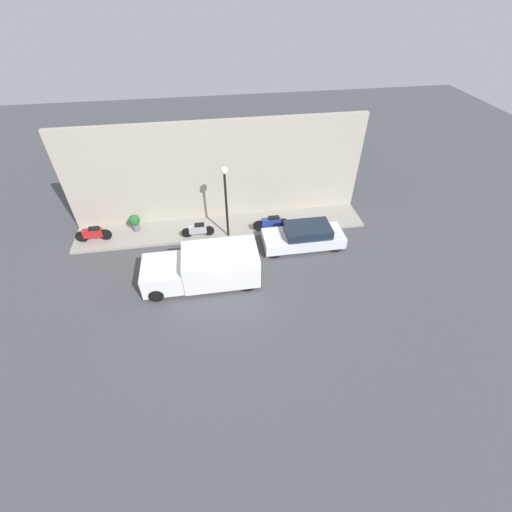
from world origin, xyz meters
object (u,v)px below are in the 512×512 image
object	(u,v)px
parked_car	(304,236)
motorcycle_red	(93,234)
potted_plant	(135,222)
streetlamp	(225,190)
delivery_van	(203,267)
motorcycle_blue	(271,223)
scooter_silver	(198,230)

from	to	relation	value
parked_car	motorcycle_red	world-z (taller)	parked_car
potted_plant	streetlamp	bearing A→B (deg)	-104.28
delivery_van	motorcycle_blue	size ratio (longest dim) A/B	2.64
parked_car	motorcycle_red	distance (m)	11.30
potted_plant	motorcycle_red	bearing A→B (deg)	106.37
delivery_van	potted_plant	world-z (taller)	delivery_van
motorcycle_blue	potted_plant	xyz separation A→B (m)	(1.10, 7.50, 0.12)
motorcycle_red	motorcycle_blue	xyz separation A→B (m)	(-0.47, -9.63, -0.00)
motorcycle_blue	scooter_silver	bearing A→B (deg)	89.94
parked_car	motorcycle_red	xyz separation A→B (m)	(1.99, 11.12, -0.01)
scooter_silver	motorcycle_blue	world-z (taller)	motorcycle_blue
delivery_van	streetlamp	bearing A→B (deg)	-24.04
scooter_silver	streetlamp	size ratio (longest dim) A/B	0.43
parked_car	motorcycle_red	bearing A→B (deg)	79.87
delivery_van	parked_car	bearing A→B (deg)	-70.55
scooter_silver	streetlamp	distance (m)	2.94
parked_car	potted_plant	xyz separation A→B (m)	(2.61, 8.99, 0.10)
motorcycle_red	potted_plant	world-z (taller)	potted_plant
parked_car	delivery_van	size ratio (longest dim) A/B	0.80
motorcycle_red	streetlamp	world-z (taller)	streetlamp
parked_car	streetlamp	distance (m)	4.80
scooter_silver	motorcycle_blue	bearing A→B (deg)	-90.06
streetlamp	parked_car	bearing A→B (deg)	-108.59
parked_car	motorcycle_blue	world-z (taller)	parked_car
motorcycle_red	potted_plant	xyz separation A→B (m)	(0.62, -2.13, 0.11)
scooter_silver	potted_plant	bearing A→B (deg)	72.32
parked_car	streetlamp	bearing A→B (deg)	71.41
scooter_silver	motorcycle_blue	size ratio (longest dim) A/B	0.88
parked_car	motorcycle_blue	size ratio (longest dim) A/B	2.11
delivery_van	motorcycle_red	distance (m)	6.94
delivery_van	streetlamp	size ratio (longest dim) A/B	1.30
motorcycle_blue	potted_plant	distance (m)	7.58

